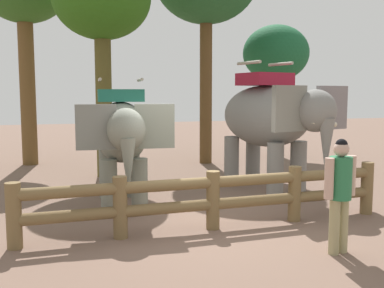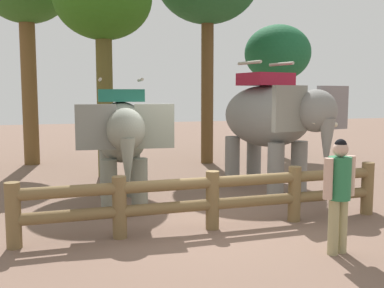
{
  "view_description": "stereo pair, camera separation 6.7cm",
  "coord_description": "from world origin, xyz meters",
  "px_view_note": "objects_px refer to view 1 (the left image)",
  "views": [
    {
      "loc": [
        -2.69,
        -7.56,
        2.42
      ],
      "look_at": [
        0.0,
        1.14,
        1.4
      ],
      "focal_mm": 42.24,
      "sensor_mm": 36.0,
      "label": 1
    },
    {
      "loc": [
        -2.63,
        -7.58,
        2.42
      ],
      "look_at": [
        0.0,
        1.14,
        1.4
      ],
      "focal_mm": 42.24,
      "sensor_mm": 36.0,
      "label": 2
    }
  ],
  "objects_px": {
    "tree_back_center": "(276,56)",
    "log_fence": "(213,196)",
    "elephant_center": "(270,119)",
    "tourist_woman_in_black": "(340,188)",
    "tree_far_right": "(102,2)",
    "elephant_near_left": "(122,135)"
  },
  "relations": [
    {
      "from": "elephant_center",
      "to": "tree_back_center",
      "type": "distance_m",
      "value": 6.86
    },
    {
      "from": "tree_far_right",
      "to": "elephant_near_left",
      "type": "bearing_deg",
      "value": -90.73
    },
    {
      "from": "elephant_center",
      "to": "tourist_woman_in_black",
      "type": "distance_m",
      "value": 4.45
    },
    {
      "from": "tree_far_right",
      "to": "tourist_woman_in_black",
      "type": "bearing_deg",
      "value": -70.64
    },
    {
      "from": "elephant_near_left",
      "to": "tree_far_right",
      "type": "height_order",
      "value": "tree_far_right"
    },
    {
      "from": "tree_far_right",
      "to": "tree_back_center",
      "type": "bearing_deg",
      "value": 19.98
    },
    {
      "from": "log_fence",
      "to": "tourist_woman_in_black",
      "type": "distance_m",
      "value": 2.26
    },
    {
      "from": "tree_back_center",
      "to": "log_fence",
      "type": "bearing_deg",
      "value": -123.65
    },
    {
      "from": "log_fence",
      "to": "tourist_woman_in_black",
      "type": "height_order",
      "value": "tourist_woman_in_black"
    },
    {
      "from": "elephant_center",
      "to": "tree_back_center",
      "type": "xyz_separation_m",
      "value": [
        3.12,
        5.76,
        2.06
      ]
    },
    {
      "from": "elephant_near_left",
      "to": "log_fence",
      "type": "bearing_deg",
      "value": -58.0
    },
    {
      "from": "tree_far_right",
      "to": "log_fence",
      "type": "bearing_deg",
      "value": -77.84
    },
    {
      "from": "tree_back_center",
      "to": "tourist_woman_in_black",
      "type": "bearing_deg",
      "value": -112.35
    },
    {
      "from": "log_fence",
      "to": "elephant_center",
      "type": "height_order",
      "value": "elephant_center"
    },
    {
      "from": "log_fence",
      "to": "tree_far_right",
      "type": "height_order",
      "value": "tree_far_right"
    },
    {
      "from": "log_fence",
      "to": "tree_far_right",
      "type": "relative_size",
      "value": 1.09
    },
    {
      "from": "tourist_woman_in_black",
      "to": "tree_back_center",
      "type": "height_order",
      "value": "tree_back_center"
    },
    {
      "from": "elephant_near_left",
      "to": "tree_back_center",
      "type": "height_order",
      "value": "tree_back_center"
    },
    {
      "from": "log_fence",
      "to": "elephant_center",
      "type": "bearing_deg",
      "value": 46.55
    },
    {
      "from": "elephant_center",
      "to": "tree_far_right",
      "type": "distance_m",
      "value": 5.86
    },
    {
      "from": "tourist_woman_in_black",
      "to": "tree_far_right",
      "type": "distance_m",
      "value": 8.93
    },
    {
      "from": "elephant_center",
      "to": "tree_far_right",
      "type": "xyz_separation_m",
      "value": [
        -3.65,
        3.29,
        3.18
      ]
    }
  ]
}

